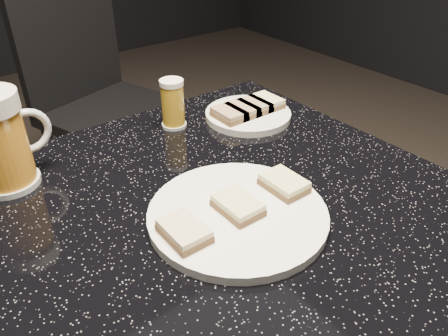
{
  "coord_description": "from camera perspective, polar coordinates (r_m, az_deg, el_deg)",
  "views": [
    {
      "loc": [
        -0.34,
        -0.44,
        1.15
      ],
      "look_at": [
        0.0,
        0.0,
        0.8
      ],
      "focal_mm": 35.0,
      "sensor_mm": 36.0,
      "label": 1
    }
  ],
  "objects": [
    {
      "name": "table",
      "position": [
        0.85,
        0.0,
        -16.81
      ],
      "size": [
        0.7,
        0.7,
        0.75
      ],
      "color": "black",
      "rests_on": "floor"
    },
    {
      "name": "plate_small",
      "position": [
        0.92,
        3.16,
        6.95
      ],
      "size": [
        0.18,
        0.18,
        0.01
      ],
      "primitive_type": "cylinder",
      "color": "white",
      "rests_on": "table"
    },
    {
      "name": "beer_mug",
      "position": [
        0.76,
        -27.26,
        3.19
      ],
      "size": [
        0.13,
        0.09,
        0.16
      ],
      "color": "silver",
      "rests_on": "table"
    },
    {
      "name": "beer_tumbler",
      "position": [
        0.88,
        -6.7,
        8.32
      ],
      "size": [
        0.05,
        0.05,
        0.1
      ],
      "color": "silver",
      "rests_on": "table"
    },
    {
      "name": "chair",
      "position": [
        1.72,
        -15.86,
        8.96
      ],
      "size": [
        0.55,
        0.55,
        0.89
      ],
      "color": "black",
      "rests_on": "floor"
    },
    {
      "name": "canapes_on_plate_large",
      "position": [
        0.63,
        1.82,
        -4.91
      ],
      "size": [
        0.23,
        0.07,
        0.02
      ],
      "color": "#4C3521",
      "rests_on": "plate_large"
    },
    {
      "name": "canapes_on_plate_small",
      "position": [
        0.92,
        3.19,
        7.87
      ],
      "size": [
        0.15,
        0.07,
        0.02
      ],
      "color": "#4C3521",
      "rests_on": "plate_small"
    },
    {
      "name": "plate_large",
      "position": [
        0.64,
        1.79,
        -6.08
      ],
      "size": [
        0.26,
        0.26,
        0.01
      ],
      "primitive_type": "cylinder",
      "color": "white",
      "rests_on": "table"
    }
  ]
}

